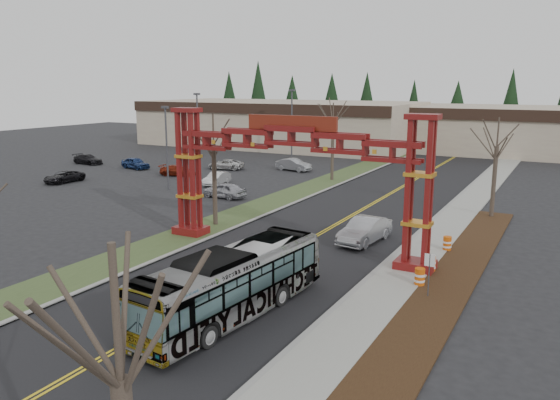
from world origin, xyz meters
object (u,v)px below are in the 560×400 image
Objects in this scene: transit_bus at (232,283)px; parked_car_near_b at (217,178)px; barrel_mid at (431,264)px; silver_sedan at (365,230)px; light_pole_far at (292,119)px; retail_building_east at (537,131)px; parked_car_near_a at (224,190)px; parked_car_near_c at (64,177)px; bare_tree_right_far at (497,147)px; bare_tree_median_mid at (214,145)px; barrel_north at (447,244)px; street_sign at (429,267)px; parked_car_far_c at (88,159)px; light_pole_mid at (198,124)px; gateway_arch at (291,158)px; parked_car_mid_b at (135,163)px; bare_tree_right_near at (121,383)px; light_pole_near at (167,142)px; bare_tree_median_far at (333,124)px; barrel_south at (420,278)px; retail_building_west at (281,123)px; parked_car_far_a at (294,165)px; parked_car_far_b at (226,164)px; parked_car_mid_a at (178,171)px.

transit_bus is 2.80× the size of parked_car_near_b.
parked_car_near_b reaches higher than barrel_mid.
silver_sedan is 0.52× the size of light_pole_far.
parked_car_near_a is at bearing -114.67° from retail_building_east.
bare_tree_right_far reaches higher than parked_car_near_c.
bare_tree_median_mid is 8.42× the size of barrel_north.
parked_car_near_c is (-36.49, 6.14, -0.22)m from silver_sedan.
bare_tree_median_mid reaches higher than street_sign.
light_pole_mid is (13.27, 6.65, 4.74)m from parked_car_far_c.
bare_tree_median_mid is (-8.00, 3.00, 0.09)m from gateway_arch.
parked_car_mid_b is at bearing 153.31° from barrel_mid.
parked_car_far_c is at bearing 138.31° from bare_tree_right_near.
light_pole_mid is at bearing 76.67° from parked_car_near_c.
light_pole_mid is (-7.77, 15.44, 0.56)m from light_pole_near.
parked_car_near_b is 0.96× the size of parked_car_mid_b.
parked_car_near_a is 0.51× the size of bare_tree_right_near.
bare_tree_median_far is 8.30× the size of barrel_south.
parked_car_near_c is at bearing 162.91° from gateway_arch.
retail_building_west reaches higher than barrel_mid.
parked_car_far_a is at bearing -170.54° from parked_car_near_a.
parked_car_far_a reaches higher than barrel_north.
retail_building_west is at bearing 130.54° from silver_sedan.
retail_building_west is 68.56m from barrel_south.
parked_car_far_c reaches higher than parked_car_near_c.
light_pole_mid reaches higher than bare_tree_right_near.
parked_car_far_c is (-11.47, -32.75, -3.12)m from retail_building_west.
bare_tree_median_far reaches higher than transit_bus.
parked_car_far_b is 15.86m from bare_tree_median_far.
bare_tree_median_far is at bearing 123.86° from barrel_mid.
silver_sedan is at bearing -119.42° from bare_tree_right_far.
light_pole_mid is 9.09× the size of barrel_south.
barrel_mid is (26.54, -16.83, -0.19)m from parked_car_near_b.
bare_tree_median_far reaches higher than light_pole_near.
bare_tree_right_far is at bearing 90.00° from bare_tree_right_near.
barrel_north is at bearing -100.96° from parked_car_mid_b.
parked_car_far_b is 0.54× the size of bare_tree_median_mid.
parked_car_near_b is at bearing -96.74° from parked_car_far_c.
barrel_south is (23.72, -31.72, -0.24)m from parked_car_far_a.
bare_tree_right_far is at bearing 8.93° from parked_car_near_c.
barrel_north is at bearing 46.18° from parked_car_far_b.
parked_car_far_a is 0.49× the size of light_pole_mid.
light_pole_mid is 9.36× the size of barrel_north.
light_pole_near reaches higher than parked_car_far_b.
bare_tree_median_far is at bearing 111.93° from transit_bus.
light_pole_near is at bearing 170.29° from parked_car_far_a.
light_pole_mid is (-20.20, 2.61, -0.79)m from bare_tree_median_far.
parked_car_mid_a is at bearing -161.25° from bare_tree_median_far.
parked_car_near_c is 42.19m from barrel_north.
parked_car_mid_b is at bearing 149.70° from street_sign.
bare_tree_right_near reaches higher than parked_car_far_b.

